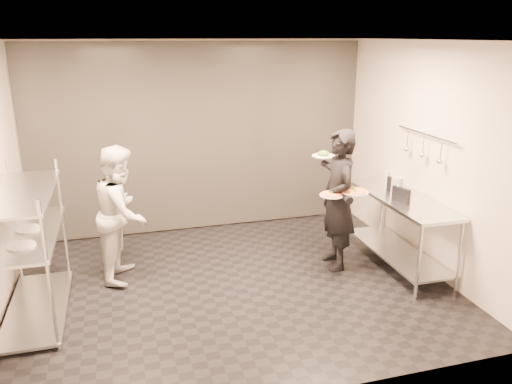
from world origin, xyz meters
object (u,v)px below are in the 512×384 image
object	(u,v)px
pos_monitor	(401,195)
waiter	(338,200)
pizza_plate_near	(332,194)
bottle_clear	(387,179)
salad_plate	(323,154)
bottle_green	(399,189)
prep_counter	(399,219)
chef	(122,213)
pass_rack	(29,246)
bottle_dark	(389,184)
pizza_plate_far	(355,191)

from	to	relation	value
pos_monitor	waiter	bearing A→B (deg)	137.24
pizza_plate_near	bottle_clear	world-z (taller)	bottle_clear
salad_plate	pos_monitor	xyz separation A→B (m)	(0.74, -0.67, -0.39)
pos_monitor	bottle_green	distance (m)	0.09
prep_counter	chef	xyz separation A→B (m)	(-3.38, 0.63, 0.20)
salad_plate	bottle_clear	size ratio (longest dim) A/B	1.27
chef	pizza_plate_near	bearing A→B (deg)	-90.43
pass_rack	salad_plate	distance (m)	3.56
chef	pos_monitor	world-z (taller)	chef
bottle_clear	waiter	bearing A→B (deg)	-164.62
bottle_green	pass_rack	bearing A→B (deg)	178.72
pizza_plate_near	bottle_clear	xyz separation A→B (m)	(0.96, 0.38, 0.01)
chef	bottle_dark	bearing A→B (deg)	-82.81
pizza_plate_far	bottle_green	size ratio (longest dim) A/B	1.12
salad_plate	chef	bearing A→B (deg)	177.12
salad_plate	waiter	bearing A→B (deg)	-75.63
pass_rack	pos_monitor	distance (m)	4.22
bottle_green	bottle_clear	xyz separation A→B (m)	(0.12, 0.50, -0.03)
pizza_plate_far	pos_monitor	world-z (taller)	pos_monitor
bottle_clear	bottle_dark	world-z (taller)	bottle_clear
prep_counter	bottle_green	world-z (taller)	bottle_green
waiter	bottle_dark	xyz separation A→B (m)	(0.75, 0.08, 0.13)
pass_rack	prep_counter	size ratio (longest dim) A/B	0.89
bottle_green	pizza_plate_near	bearing A→B (deg)	171.77
salad_plate	pos_monitor	bearing A→B (deg)	-42.19
waiter	bottle_dark	size ratio (longest dim) A/B	8.95
salad_plate	bottle_dark	xyz separation A→B (m)	(0.83, -0.24, -0.39)
pizza_plate_near	pizza_plate_far	size ratio (longest dim) A/B	0.90
chef	pizza_plate_far	bearing A→B (deg)	-90.16
pizza_plate_near	pos_monitor	distance (m)	0.84
waiter	bottle_clear	size ratio (longest dim) A/B	7.73
prep_counter	pizza_plate_near	distance (m)	1.02
pizza_plate_near	prep_counter	bearing A→B (deg)	-1.44
pizza_plate_far	bottle_clear	bearing A→B (deg)	32.59
chef	bottle_clear	distance (m)	3.41
pass_rack	chef	xyz separation A→B (m)	(0.95, 0.63, 0.05)
waiter	pizza_plate_far	size ratio (longest dim) A/B	5.51
prep_counter	chef	size ratio (longest dim) A/B	1.10
waiter	pos_monitor	xyz separation A→B (m)	(0.66, -0.36, 0.12)
prep_counter	pos_monitor	world-z (taller)	pos_monitor
pizza_plate_near	pos_monitor	size ratio (longest dim) A/B	1.14
salad_plate	bottle_green	distance (m)	1.02
chef	salad_plate	xyz separation A→B (m)	(2.52, -0.13, 0.58)
waiter	chef	world-z (taller)	waiter
chef	pos_monitor	bearing A→B (deg)	-90.33
pizza_plate_far	bottle_dark	bearing A→B (deg)	24.88
pos_monitor	pizza_plate_far	bearing A→B (deg)	151.08
chef	bottle_dark	xyz separation A→B (m)	(3.35, -0.37, 0.20)
pos_monitor	bottle_clear	distance (m)	0.59
chef	bottle_green	size ratio (longest dim) A/B	5.72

